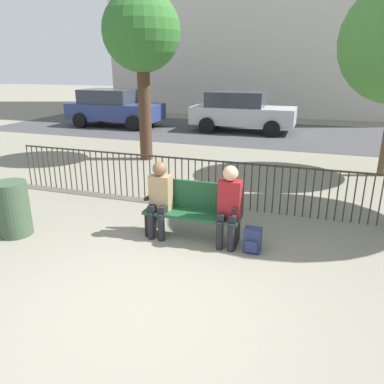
{
  "coord_description": "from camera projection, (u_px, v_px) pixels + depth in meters",
  "views": [
    {
      "loc": [
        1.76,
        -3.31,
        2.71
      ],
      "look_at": [
        0.0,
        1.94,
        0.8
      ],
      "focal_mm": 35.0,
      "sensor_mm": 36.0,
      "label": 1
    }
  ],
  "objects": [
    {
      "name": "street_surface",
      "position": [
        271.0,
        134.0,
        15.13
      ],
      "size": [
        24.0,
        6.0,
        0.01
      ],
      "color": "#3D3D3F",
      "rests_on": "ground"
    },
    {
      "name": "park_bench",
      "position": [
        194.0,
        209.0,
        6.02
      ],
      "size": [
        1.56,
        0.45,
        0.92
      ],
      "color": "#194728",
      "rests_on": "ground"
    },
    {
      "name": "seated_person_0",
      "position": [
        160.0,
        195.0,
        6.0
      ],
      "size": [
        0.34,
        0.39,
        1.25
      ],
      "color": "black",
      "rests_on": "ground"
    },
    {
      "name": "ground_plane",
      "position": [
        139.0,
        308.0,
        4.38
      ],
      "size": [
        80.0,
        80.0,
        0.0
      ],
      "primitive_type": "plane",
      "color": "gray"
    },
    {
      "name": "trash_bin",
      "position": [
        13.0,
        209.0,
        6.12
      ],
      "size": [
        0.53,
        0.53,
        0.91
      ],
      "color": "#384C38",
      "rests_on": "ground"
    },
    {
      "name": "parked_car_0",
      "position": [
        241.0,
        111.0,
        15.41
      ],
      "size": [
        4.2,
        1.94,
        1.62
      ],
      "color": "#B7B7BC",
      "rests_on": "ground"
    },
    {
      "name": "seated_person_1",
      "position": [
        229.0,
        202.0,
        5.65
      ],
      "size": [
        0.34,
        0.39,
        1.28
      ],
      "color": "black",
      "rests_on": "ground"
    },
    {
      "name": "tree_0",
      "position": [
        142.0,
        35.0,
        10.06
      ],
      "size": [
        2.12,
        2.12,
        4.58
      ],
      "color": "#422D1E",
      "rests_on": "ground"
    },
    {
      "name": "fence_railing",
      "position": [
        216.0,
        180.0,
        7.29
      ],
      "size": [
        9.01,
        0.03,
        0.95
      ],
      "color": "#2D2823",
      "rests_on": "ground"
    },
    {
      "name": "parked_car_1",
      "position": [
        113.0,
        107.0,
        16.74
      ],
      "size": [
        4.2,
        1.94,
        1.62
      ],
      "color": "navy",
      "rests_on": "ground"
    },
    {
      "name": "backpack",
      "position": [
        252.0,
        240.0,
        5.62
      ],
      "size": [
        0.26,
        0.22,
        0.38
      ],
      "color": "navy",
      "rests_on": "ground"
    }
  ]
}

